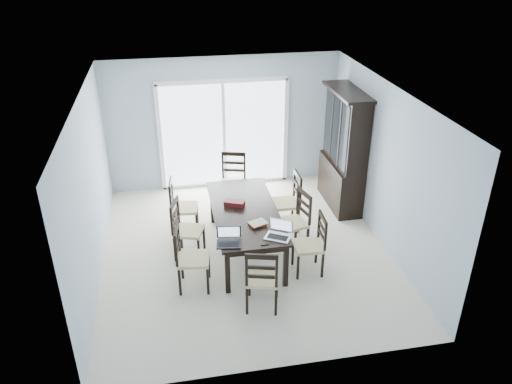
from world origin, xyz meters
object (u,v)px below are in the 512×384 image
chair_right_near (315,238)px  laptop_dark (229,241)px  cell_phone (265,244)px  chair_end_near (262,274)px  dining_table (245,214)px  laptop_silver (278,234)px  hot_tub (184,145)px  chair_end_far (233,175)px  chair_left_far (178,201)px  chair_left_mid (182,223)px  chair_right_mid (297,215)px  chair_right_far (291,195)px  game_box (234,203)px  chair_left_near (186,251)px  china_hutch (344,151)px

chair_right_near → laptop_dark: 1.34m
cell_phone → chair_end_near: bearing=-106.4°
dining_table → laptop_silver: (0.33, -0.87, 0.14)m
laptop_silver → hot_tub: laptop_silver is taller
dining_table → chair_end_far: 1.55m
laptop_dark → hot_tub: laptop_dark is taller
chair_left_far → chair_right_near: 2.44m
chair_left_mid → cell_phone: 1.53m
chair_right_mid → chair_left_mid: bearing=72.3°
dining_table → hot_tub: (-0.75, 3.59, -0.21)m
chair_right_far → game_box: chair_right_far is taller
dining_table → chair_right_far: (0.88, 0.59, -0.05)m
chair_right_mid → cell_phone: size_ratio=10.33×
chair_left_near → game_box: (0.83, 0.94, 0.18)m
chair_end_far → laptop_silver: chair_end_far is taller
chair_left_far → chair_right_mid: 2.01m
chair_left_near → chair_right_far: bearing=133.6°
chair_right_mid → chair_right_far: chair_right_far is taller
chair_left_far → chair_end_near: chair_end_near is taller
chair_left_near → chair_end_far: (1.00, 2.31, 0.02)m
china_hutch → chair_right_far: 1.40m
chair_right_near → chair_right_far: bearing=4.3°
chair_end_near → game_box: size_ratio=3.62×
chair_end_far → hot_tub: chair_end_far is taller
cell_phone → chair_right_mid: bearing=52.5°
dining_table → chair_end_near: 1.46m
laptop_silver → dining_table: bearing=140.6°
dining_table → cell_phone: bearing=-83.6°
chair_left_mid → chair_left_far: 0.72m
chair_end_far → laptop_silver: bearing=112.8°
chair_left_near → chair_end_far: bearing=164.1°
hot_tub → cell_phone: bearing=-79.4°
hot_tub → chair_end_near: bearing=-81.8°
chair_end_far → dining_table: bearing=104.7°
china_hutch → laptop_silver: size_ratio=5.15×
chair_left_far → chair_right_mid: (1.84, -0.82, 0.01)m
laptop_dark → game_box: laptop_dark is taller
chair_right_near → chair_end_far: size_ratio=0.91×
dining_table → chair_end_near: size_ratio=1.93×
chair_end_far → chair_left_mid: bearing=71.8°
chair_right_near → laptop_silver: size_ratio=2.56×
chair_right_mid → laptop_silver: (-0.51, -0.83, 0.20)m
chair_left_mid → game_box: 0.87m
chair_right_near → chair_end_near: bearing=130.8°
dining_table → chair_right_near: size_ratio=2.01×
dining_table → cell_phone: (0.11, -1.00, 0.08)m
chair_right_near → dining_table: bearing=54.7°
chair_end_near → chair_right_far: bearing=81.0°
dining_table → chair_right_far: chair_right_far is taller
dining_table → china_hutch: (2.02, 1.25, 0.40)m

